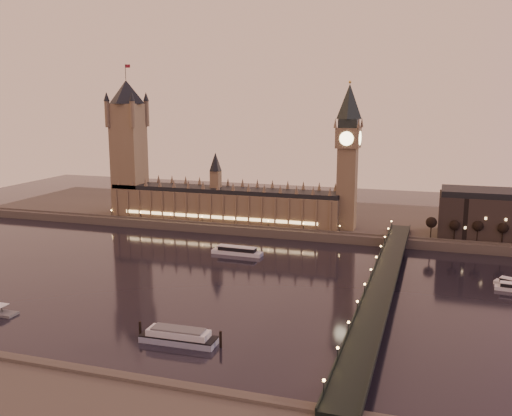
{
  "coord_description": "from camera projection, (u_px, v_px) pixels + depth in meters",
  "views": [
    {
      "loc": [
        115.61,
        -278.5,
        97.89
      ],
      "look_at": [
        14.12,
        35.0,
        34.5
      ],
      "focal_mm": 40.0,
      "sensor_mm": 36.0,
      "label": 1
    }
  ],
  "objects": [
    {
      "name": "big_ben",
      "position": [
        348.0,
        148.0,
        398.27
      ],
      "size": [
        17.68,
        17.68,
        104.0
      ],
      "color": "brown",
      "rests_on": "ground"
    },
    {
      "name": "moored_barge",
      "position": [
        178.0,
        336.0,
        231.53
      ],
      "size": [
        36.74,
        9.73,
        6.74
      ],
      "rotation": [
        0.0,
        0.0,
        0.03
      ],
      "color": "#909CB7",
      "rests_on": "ground"
    },
    {
      "name": "bare_tree_3",
      "position": [
        504.0,
        228.0,
        364.73
      ],
      "size": [
        6.78,
        6.78,
        13.78
      ],
      "color": "black",
      "rests_on": "ground"
    },
    {
      "name": "palace_of_westminster",
      "position": [
        223.0,
        200.0,
        434.72
      ],
      "size": [
        180.0,
        26.62,
        52.0
      ],
      "color": "brown",
      "rests_on": "ground"
    },
    {
      "name": "bare_tree_0",
      "position": [
        434.0,
        224.0,
        377.77
      ],
      "size": [
        6.78,
        6.78,
        13.78
      ],
      "color": "black",
      "rests_on": "ground"
    },
    {
      "name": "far_embankment",
      "position": [
        324.0,
        219.0,
        458.16
      ],
      "size": [
        560.0,
        130.0,
        6.0
      ],
      "primitive_type": "cube",
      "color": "#423D35",
      "rests_on": "ground"
    },
    {
      "name": "bare_tree_1",
      "position": [
        457.0,
        225.0,
        373.42
      ],
      "size": [
        6.78,
        6.78,
        13.78
      ],
      "color": "black",
      "rests_on": "ground"
    },
    {
      "name": "bare_tree_2",
      "position": [
        480.0,
        227.0,
        369.08
      ],
      "size": [
        6.78,
        6.78,
        13.78
      ],
      "color": "black",
      "rests_on": "ground"
    },
    {
      "name": "cruise_boat_a",
      "position": [
        237.0,
        251.0,
        363.27
      ],
      "size": [
        33.4,
        8.41,
        5.31
      ],
      "rotation": [
        0.0,
        0.0,
        -0.04
      ],
      "color": "silver",
      "rests_on": "ground"
    },
    {
      "name": "victoria_tower",
      "position": [
        128.0,
        140.0,
        450.56
      ],
      "size": [
        31.68,
        31.68,
        118.0
      ],
      "color": "brown",
      "rests_on": "ground"
    },
    {
      "name": "ground",
      "position": [
        212.0,
        279.0,
        313.65
      ],
      "size": [
        700.0,
        700.0,
        0.0
      ],
      "primitive_type": "plane",
      "color": "black",
      "rests_on": "ground"
    },
    {
      "name": "westminster_bridge",
      "position": [
        382.0,
        286.0,
        284.9
      ],
      "size": [
        13.2,
        260.0,
        15.3
      ],
      "color": "black",
      "rests_on": "ground"
    }
  ]
}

